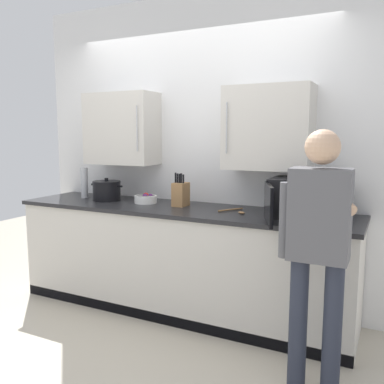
% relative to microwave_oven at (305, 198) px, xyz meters
% --- Properties ---
extents(ground_plane, '(9.40, 9.40, 0.00)m').
position_rel_microwave_oven_xyz_m(ground_plane, '(-1.07, -0.76, -1.08)').
color(ground_plane, '#B7AD99').
extents(back_wall_tiled, '(3.41, 0.44, 2.82)m').
position_rel_microwave_oven_xyz_m(back_wall_tiled, '(-1.07, 0.31, 0.38)').
color(back_wall_tiled, white).
rests_on(back_wall_tiled, ground_plane).
extents(counter_unit, '(3.04, 0.71, 0.93)m').
position_rel_microwave_oven_xyz_m(counter_unit, '(-1.07, -0.04, -0.62)').
color(counter_unit, beige).
rests_on(counter_unit, ground_plane).
extents(microwave_oven, '(0.58, 0.77, 0.30)m').
position_rel_microwave_oven_xyz_m(microwave_oven, '(0.00, 0.00, 0.00)').
color(microwave_oven, black).
rests_on(microwave_oven, counter_unit).
extents(fruit_bowl, '(0.21, 0.21, 0.10)m').
position_rel_microwave_oven_xyz_m(fruit_bowl, '(-1.45, 0.02, -0.11)').
color(fruit_bowl, white).
rests_on(fruit_bowl, counter_unit).
extents(knife_block, '(0.11, 0.15, 0.30)m').
position_rel_microwave_oven_xyz_m(knife_block, '(-1.09, 0.03, -0.04)').
color(knife_block, '#A37547').
rests_on(knife_block, counter_unit).
extents(thermos_flask, '(0.07, 0.07, 0.30)m').
position_rel_microwave_oven_xyz_m(thermos_flask, '(-2.17, 0.01, 0.00)').
color(thermos_flask, '#B7BABF').
rests_on(thermos_flask, counter_unit).
extents(stock_pot, '(0.36, 0.27, 0.22)m').
position_rel_microwave_oven_xyz_m(stock_pot, '(-1.87, -0.01, -0.06)').
color(stock_pot, black).
rests_on(stock_pot, counter_unit).
extents(wooden_spoon, '(0.24, 0.22, 0.02)m').
position_rel_microwave_oven_xyz_m(wooden_spoon, '(-0.55, -0.03, -0.14)').
color(wooden_spoon, '#A37547').
rests_on(wooden_spoon, counter_unit).
extents(person_figure, '(0.44, 0.56, 1.60)m').
position_rel_microwave_oven_xyz_m(person_figure, '(0.22, -0.74, -0.13)').
color(person_figure, '#282D3D').
rests_on(person_figure, ground_plane).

